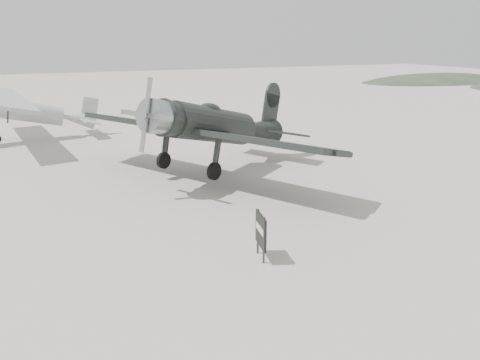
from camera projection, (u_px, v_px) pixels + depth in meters
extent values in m
plane|color=#A19C8F|center=(231.00, 226.00, 16.39)|extent=(160.00, 160.00, 0.00)
ellipsoid|color=#2E392A|center=(439.00, 81.00, 70.32)|extent=(32.00, 16.00, 5.20)
cylinder|color=black|center=(211.00, 126.00, 21.56)|extent=(5.09, 3.85, 1.58)
cone|color=black|center=(258.00, 114.00, 24.39)|extent=(3.28, 2.74, 1.47)
cylinder|color=#A6A8AA|center=(156.00, 138.00, 18.92)|extent=(1.58, 1.72, 1.40)
cone|color=#A6A8AA|center=(144.00, 141.00, 18.41)|extent=(0.66, 0.75, 0.63)
cube|color=#A6A8AA|center=(145.00, 141.00, 18.47)|extent=(0.16, 0.21, 2.94)
ellipsoid|color=black|center=(208.00, 111.00, 21.18)|extent=(1.46, 1.29, 0.52)
cube|color=black|center=(200.00, 137.00, 21.07)|extent=(8.82, 12.92, 0.25)
cube|color=black|center=(267.00, 111.00, 25.06)|extent=(3.44, 4.73, 0.11)
cube|color=black|center=(269.00, 93.00, 24.91)|extent=(1.23, 0.77, 2.03)
cylinder|color=black|center=(220.00, 178.00, 20.30)|extent=(0.76, 0.54, 0.77)
cylinder|color=black|center=(170.00, 167.00, 22.05)|extent=(0.76, 0.54, 0.77)
cylinder|color=#333333|center=(220.00, 161.00, 20.08)|extent=(0.17, 0.17, 1.58)
cylinder|color=#333333|center=(170.00, 151.00, 21.83)|extent=(0.17, 0.17, 1.58)
cylinder|color=black|center=(270.00, 120.00, 25.43)|extent=(0.26, 0.20, 0.25)
cylinder|color=#A2A5A7|center=(13.00, 110.00, 28.94)|extent=(5.96, 2.03, 1.24)
cone|color=#A2A5A7|center=(78.00, 105.00, 30.88)|extent=(2.16, 1.39, 1.12)
cube|color=#A2A5A7|center=(3.00, 99.00, 28.51)|extent=(3.82, 12.54, 0.20)
cube|color=#A2A5A7|center=(87.00, 104.00, 31.14)|extent=(1.53, 3.92, 0.09)
cube|color=#A2A5A7|center=(87.00, 93.00, 30.98)|extent=(1.01, 0.23, 1.46)
cylinder|color=black|center=(3.00, 142.00, 27.98)|extent=(0.65, 0.24, 0.63)
cylinder|color=#333333|center=(1.00, 132.00, 27.80)|extent=(0.11, 0.11, 1.35)
cylinder|color=black|center=(91.00, 109.00, 31.36)|extent=(0.21, 0.11, 0.20)
cylinder|color=#333333|center=(264.00, 240.00, 13.47)|extent=(0.08, 0.08, 1.44)
cylinder|color=#333333|center=(258.00, 231.00, 14.09)|extent=(0.08, 0.08, 1.44)
cube|color=black|center=(261.00, 231.00, 13.74)|extent=(0.24, 0.99, 1.00)
cube|color=beige|center=(260.00, 229.00, 13.71)|extent=(0.15, 0.76, 0.20)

